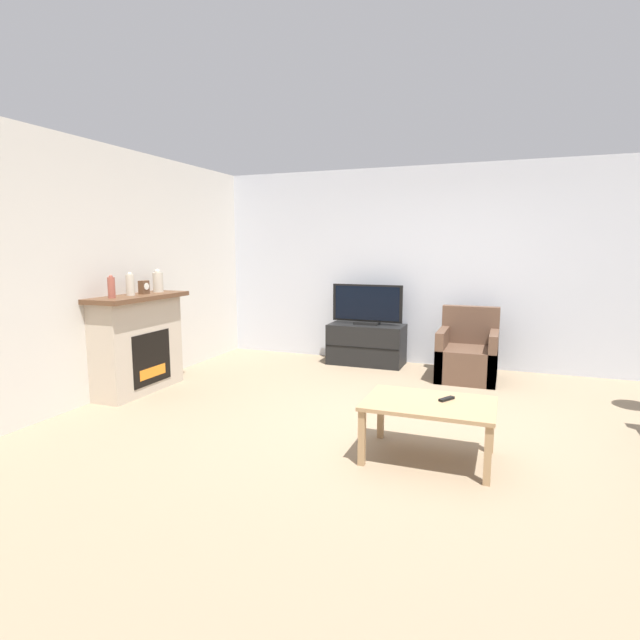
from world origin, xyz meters
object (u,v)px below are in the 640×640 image
coffee_table (429,409)px  mantel_vase_left (111,287)px  mantel_vase_centre_left (130,285)px  mantel_clock (144,287)px  remote (447,399)px  mantel_vase_right (158,281)px  tv (367,306)px  armchair (468,356)px  fireplace (138,343)px  tv_stand (367,344)px

coffee_table → mantel_vase_left: bearing=174.5°
mantel_vase_centre_left → mantel_clock: size_ratio=1.71×
remote → mantel_vase_left: bearing=-152.4°
mantel_clock → coffee_table: (3.32, -0.81, -0.77)m
mantel_vase_right → remote: size_ratio=1.82×
mantel_vase_left → tv: 3.29m
coffee_table → remote: 0.16m
mantel_vase_centre_left → mantel_clock: bearing=89.8°
mantel_vase_centre_left → mantel_vase_right: bearing=90.0°
tv → armchair: (1.38, -0.31, -0.53)m
coffee_table → armchair: bearing=88.0°
fireplace → tv_stand: size_ratio=1.18×
mantel_clock → armchair: (3.40, 1.76, -0.89)m
coffee_table → tv: bearing=114.1°
tv_stand → armchair: bearing=-12.9°
mantel_vase_left → tv_stand: mantel_vase_left is taller
mantel_vase_left → mantel_vase_right: size_ratio=0.89×
mantel_vase_right → tv_stand: bearing=42.2°
tv_stand → tv: tv is taller
mantel_vase_left → fireplace: bearing=92.6°
mantel_vase_right → tv: mantel_vase_right is taller
mantel_vase_centre_left → remote: 3.55m
fireplace → mantel_vase_left: size_ratio=5.08×
mantel_vase_centre_left → remote: bearing=-8.4°
mantel_vase_centre_left → mantel_vase_left: bearing=-90.0°
tv → coffee_table: bearing=-65.9°
mantel_vase_left → mantel_vase_centre_left: size_ratio=0.94×
tv → mantel_clock: bearing=-134.2°
mantel_clock → fireplace: bearing=-98.2°
mantel_clock → remote: mantel_clock is taller
mantel_clock → tv_stand: bearing=45.8°
fireplace → remote: fireplace is taller
mantel_vase_left → mantel_vase_centre_left: (0.00, 0.28, 0.01)m
fireplace → mantel_clock: 0.63m
mantel_vase_right → coffee_table: size_ratio=0.28×
mantel_vase_left → armchair: mantel_vase_left is taller
coffee_table → remote: bearing=36.1°
mantel_clock → coffee_table: 3.50m
fireplace → tv_stand: bearing=47.2°
fireplace → mantel_vase_left: 0.75m
armchair → coffee_table: bearing=-92.0°
remote → coffee_table: bearing=-112.4°
mantel_vase_centre_left → armchair: 4.04m
mantel_vase_left → tv: (2.02, 2.57, -0.40)m
mantel_vase_left → mantel_vase_centre_left: mantel_vase_centre_left is taller
mantel_vase_right → remote: (3.43, -0.97, -0.76)m
tv → mantel_vase_right: bearing=-137.8°
tv → coffee_table: 3.19m
fireplace → coffee_table: size_ratio=1.26×
tv → mantel_vase_left: bearing=-128.3°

